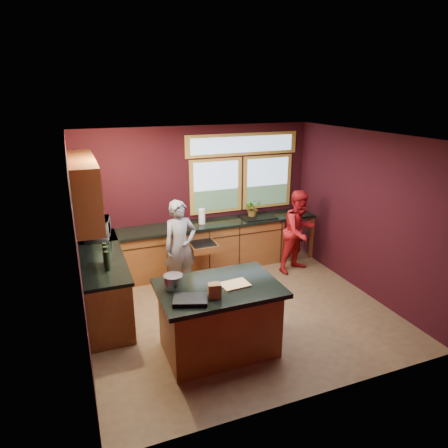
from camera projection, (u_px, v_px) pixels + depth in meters
floor at (239, 311)px, 6.28m from camera, size 4.50×4.50×0.00m
room_shell at (194, 199)px, 5.79m from camera, size 4.52×4.02×2.71m
back_counter at (214, 245)px, 7.70m from camera, size 4.50×0.64×0.93m
left_counter at (103, 282)px, 6.22m from camera, size 0.64×2.30×0.93m
island at (219, 318)px, 5.20m from camera, size 1.55×1.05×0.95m
person_grey at (180, 247)px, 6.71m from camera, size 0.63×0.46×1.60m
person_red at (299, 231)px, 7.48m from camera, size 0.90×0.79×1.57m
microwave at (97, 229)px, 6.68m from camera, size 0.49×0.64×0.32m
potted_plant at (253, 208)px, 7.83m from camera, size 0.31×0.27×0.35m
paper_towel at (202, 216)px, 7.43m from camera, size 0.12×0.12×0.28m
cutting_board at (235, 284)px, 5.07m from camera, size 0.37×0.28×0.02m
stock_pot at (173, 282)px, 4.96m from camera, size 0.24×0.24×0.18m
paper_bag at (214, 291)px, 4.75m from camera, size 0.17×0.15×0.18m
black_tray at (190, 300)px, 4.67m from camera, size 0.47×0.40×0.05m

